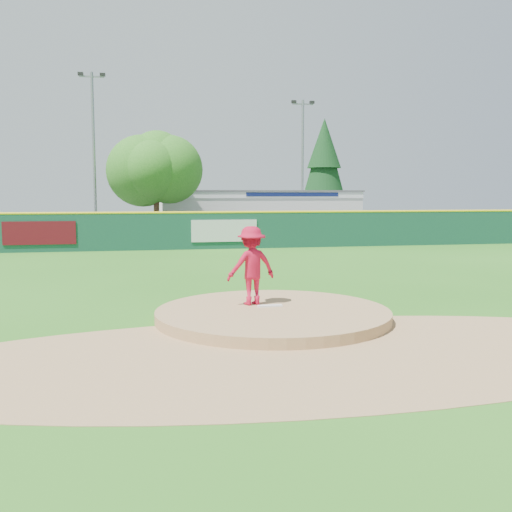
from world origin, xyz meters
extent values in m
plane|color=#286B19|center=(0.00, 0.00, 0.00)|extent=(120.00, 120.00, 0.00)
cylinder|color=#9E774C|center=(0.00, 0.00, 0.00)|extent=(5.50, 5.50, 0.50)
cube|color=white|center=(0.00, 0.30, 0.27)|extent=(0.60, 0.15, 0.04)
cylinder|color=#9E774C|center=(0.00, -3.00, 0.01)|extent=(15.40, 15.40, 0.01)
cube|color=#38383A|center=(0.00, 27.00, 0.01)|extent=(44.00, 16.00, 0.02)
imported|color=#B70F2E|center=(-0.38, 0.70, 1.21)|extent=(1.38, 1.00, 1.92)
imported|color=silver|center=(-4.71, 24.50, 0.75)|extent=(5.36, 2.72, 1.45)
cube|color=silver|center=(6.00, 32.00, 1.60)|extent=(15.00, 8.00, 3.20)
cube|color=white|center=(6.00, 27.98, 3.00)|extent=(15.00, 0.06, 0.55)
cube|color=#0F194C|center=(8.00, 27.94, 3.00)|extent=(7.00, 0.03, 0.28)
cube|color=#59595B|center=(6.00, 32.00, 3.25)|extent=(15.20, 8.20, 0.12)
cube|color=#5B0D15|center=(-8.13, 17.92, 1.00)|extent=(3.60, 0.04, 1.20)
cube|color=silver|center=(1.44, 17.92, 1.00)|extent=(3.60, 0.04, 1.20)
cube|color=#144232|center=(0.00, 18.00, 1.00)|extent=(40.00, 0.10, 2.00)
cylinder|color=yellow|center=(0.00, 18.00, 2.00)|extent=(40.00, 0.14, 0.14)
cylinder|color=#382314|center=(-2.00, 25.00, 1.30)|extent=(0.36, 0.36, 2.60)
sphere|color=#387F23|center=(-2.00, 25.00, 4.56)|extent=(5.60, 5.60, 5.60)
cylinder|color=#382314|center=(13.00, 36.00, 0.80)|extent=(0.40, 0.40, 1.60)
cone|color=#113A16|center=(13.00, 36.00, 5.55)|extent=(4.40, 4.40, 7.90)
cylinder|color=gray|center=(-6.00, 27.00, 5.50)|extent=(0.20, 0.20, 11.00)
cube|color=gray|center=(-6.00, 27.00, 10.70)|extent=(1.60, 0.10, 0.10)
cube|color=black|center=(-6.70, 27.00, 10.85)|extent=(0.35, 0.25, 0.20)
cube|color=black|center=(-5.30, 27.00, 10.85)|extent=(0.35, 0.25, 0.20)
cylinder|color=gray|center=(9.00, 29.00, 5.00)|extent=(0.20, 0.20, 10.00)
cube|color=gray|center=(9.00, 29.00, 9.70)|extent=(1.60, 0.10, 0.10)
cube|color=black|center=(8.30, 29.00, 9.85)|extent=(0.35, 0.25, 0.20)
cube|color=black|center=(9.70, 29.00, 9.85)|extent=(0.35, 0.25, 0.20)
camera|label=1|loc=(-2.99, -12.85, 2.91)|focal=40.00mm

